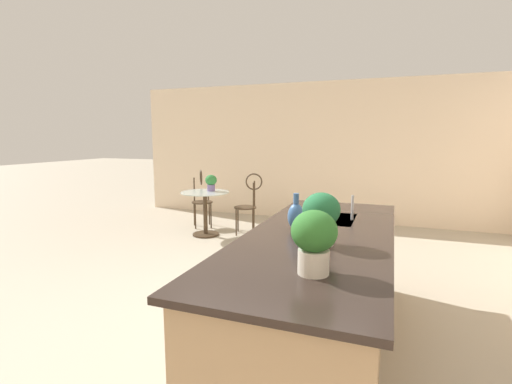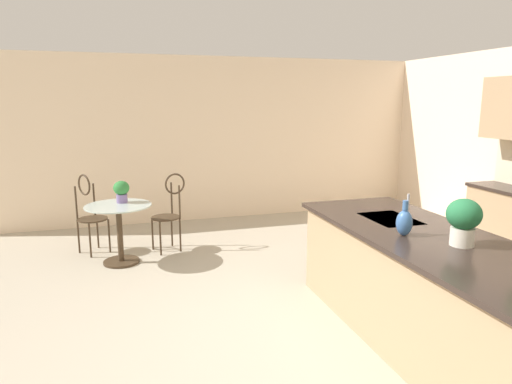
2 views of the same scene
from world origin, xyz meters
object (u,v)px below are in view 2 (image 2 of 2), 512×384
object	(u,v)px
chair_by_island	(90,210)
potted_plant_on_table	(121,190)
potted_plant_counter_near	(464,219)
vase_on_counter	(404,222)
bistro_table	(120,228)
chair_near_window	(169,209)

from	to	relation	value
chair_by_island	potted_plant_on_table	xyz separation A→B (m)	(0.43, 0.42, 0.32)
potted_plant_counter_near	vase_on_counter	bearing A→B (deg)	-143.22
chair_by_island	vase_on_counter	distance (m)	4.11
bistro_table	vase_on_counter	size ratio (longest dim) A/B	2.78
potted_plant_on_table	chair_near_window	bearing A→B (deg)	108.99
potted_plant_counter_near	potted_plant_on_table	bearing A→B (deg)	-141.89
chair_by_island	potted_plant_counter_near	distance (m)	4.56
chair_by_island	potted_plant_on_table	distance (m)	0.68
bistro_table	potted_plant_counter_near	bearing A→B (deg)	39.88
bistro_table	chair_near_window	bearing A→B (deg)	117.51
potted_plant_on_table	vase_on_counter	size ratio (longest dim) A/B	0.95
chair_by_island	potted_plant_counter_near	xyz separation A→B (m)	(3.52, 2.84, 0.55)
chair_by_island	vase_on_counter	size ratio (longest dim) A/B	3.62
chair_near_window	potted_plant_counter_near	bearing A→B (deg)	28.99
vase_on_counter	bistro_table	bearing A→B (deg)	-139.73
potted_plant_counter_near	vase_on_counter	world-z (taller)	potted_plant_counter_near
bistro_table	potted_plant_on_table	xyz separation A→B (m)	(-0.13, 0.05, 0.45)
chair_by_island	potted_plant_on_table	size ratio (longest dim) A/B	3.80
potted_plant_on_table	vase_on_counter	distance (m)	3.50
bistro_table	potted_plant_counter_near	distance (m)	3.92
potted_plant_counter_near	vase_on_counter	distance (m)	0.45
bistro_table	potted_plant_counter_near	size ratio (longest dim) A/B	2.24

